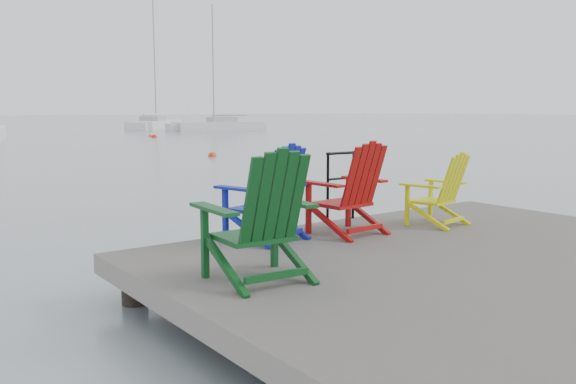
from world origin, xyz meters
TOP-DOWN VIEW (x-y plane):
  - ground at (0.00, 0.00)m, footprint 400.00×400.00m
  - dock at (0.00, 0.00)m, footprint 6.00×5.00m
  - handrail at (0.25, 2.45)m, footprint 0.48×0.04m
  - chair_green at (-2.18, 0.67)m, footprint 0.92×0.86m
  - chair_blue at (-1.22, 1.97)m, footprint 0.97×0.92m
  - chair_red at (-0.27, 1.69)m, footprint 0.89×0.83m
  - chair_yellow at (1.02, 1.45)m, footprint 0.81×0.76m
  - sailboat_mid at (20.58, 54.06)m, footprint 8.71×9.48m
  - sailboat_far at (22.52, 44.60)m, footprint 8.23×2.49m
  - buoy_a at (7.36, 18.63)m, footprint 0.36×0.36m
  - buoy_c at (12.82, 37.36)m, footprint 0.32×0.32m
  - buoy_d at (12.48, 35.95)m, footprint 0.40×0.40m

SIDE VIEW (x-z plane):
  - ground at x=0.00m, z-range 0.00..0.00m
  - buoy_a at x=7.36m, z-range -0.18..0.18m
  - buoy_c at x=12.82m, z-range -0.16..0.16m
  - buoy_d at x=12.48m, z-range -0.20..0.20m
  - dock at x=0.00m, z-range -0.35..1.05m
  - sailboat_mid at x=20.58m, z-range -6.59..7.30m
  - sailboat_far at x=22.52m, z-range -5.28..5.99m
  - chair_yellow at x=1.02m, z-range 0.50..1.40m
  - chair_blue at x=-1.22m, z-range 0.50..1.56m
  - chair_red at x=-0.27m, z-range 0.50..1.57m
  - handrail at x=0.25m, z-range 0.59..1.49m
  - chair_green at x=-2.18m, z-range 0.50..1.62m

